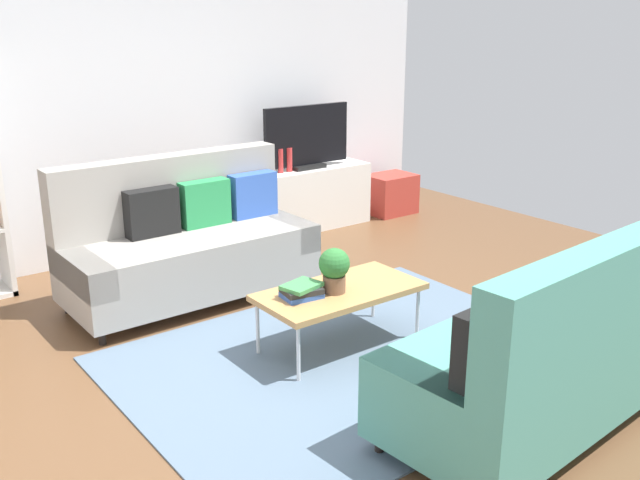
{
  "coord_description": "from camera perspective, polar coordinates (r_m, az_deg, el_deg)",
  "views": [
    {
      "loc": [
        -2.62,
        -3.37,
        2.15
      ],
      "look_at": [
        0.21,
        0.39,
        0.65
      ],
      "focal_mm": 39.95,
      "sensor_mm": 36.0,
      "label": 1
    }
  ],
  "objects": [
    {
      "name": "couch_beige",
      "position": [
        5.63,
        -10.6,
        -0.18
      ],
      "size": [
        1.91,
        0.86,
        1.1
      ],
      "rotation": [
        0.0,
        0.0,
        3.15
      ],
      "color": "gray",
      "rests_on": "ground_plane"
    },
    {
      "name": "table_book_0",
      "position": [
        4.55,
        -1.48,
        -4.44
      ],
      "size": [
        0.26,
        0.21,
        0.03
      ],
      "primitive_type": "cube",
      "rotation": [
        0.0,
        0.0,
        -0.11
      ],
      "color": "#3359B2",
      "rests_on": "coffee_table"
    },
    {
      "name": "vase_0",
      "position": [
        7.05,
        -5.24,
        5.85
      ],
      "size": [
        0.09,
        0.09,
        0.15
      ],
      "primitive_type": "cylinder",
      "color": "#B24C4C",
      "rests_on": "tv_console"
    },
    {
      "name": "tv_console",
      "position": [
        7.41,
        -1.14,
        3.38
      ],
      "size": [
        1.4,
        0.44,
        0.64
      ],
      "primitive_type": "cube",
      "color": "silver",
      "rests_on": "ground_plane"
    },
    {
      "name": "table_book_1",
      "position": [
        4.54,
        -1.49,
        -4.05
      ],
      "size": [
        0.27,
        0.22,
        0.03
      ],
      "primitive_type": "cube",
      "rotation": [
        0.0,
        0.0,
        -0.16
      ],
      "color": "#262626",
      "rests_on": "table_book_0"
    },
    {
      "name": "area_rug",
      "position": [
        4.7,
        2.61,
        -9.49
      ],
      "size": [
        2.9,
        2.2,
        0.01
      ],
      "primitive_type": "cube",
      "color": "slate",
      "rests_on": "ground_plane"
    },
    {
      "name": "potted_plant",
      "position": [
        4.59,
        1.15,
        -2.28
      ],
      "size": [
        0.2,
        0.2,
        0.3
      ],
      "color": "brown",
      "rests_on": "coffee_table"
    },
    {
      "name": "bottle_1",
      "position": [
        7.1,
        -3.19,
        6.35
      ],
      "size": [
        0.06,
        0.06,
        0.24
      ],
      "primitive_type": "cylinder",
      "color": "red",
      "rests_on": "tv_console"
    },
    {
      "name": "table_book_2",
      "position": [
        4.53,
        -1.49,
        -3.7
      ],
      "size": [
        0.28,
        0.23,
        0.03
      ],
      "primitive_type": "cube",
      "rotation": [
        0.0,
        0.0,
        0.23
      ],
      "color": "#3F8C4C",
      "rests_on": "table_book_1"
    },
    {
      "name": "tv",
      "position": [
        7.27,
        -1.08,
        8.18
      ],
      "size": [
        1.0,
        0.2,
        0.64
      ],
      "color": "black",
      "rests_on": "tv_console"
    },
    {
      "name": "coffee_table",
      "position": [
        4.71,
        1.59,
        -4.24
      ],
      "size": [
        1.1,
        0.56,
        0.42
      ],
      "color": "#B7844C",
      "rests_on": "ground_plane"
    },
    {
      "name": "wall_far",
      "position": [
        6.74,
        -14.12,
        11.2
      ],
      "size": [
        6.4,
        0.12,
        2.9
      ],
      "primitive_type": "cube",
      "color": "silver",
      "rests_on": "ground_plane"
    },
    {
      "name": "couch_green",
      "position": [
        4.0,
        17.95,
        -8.53
      ],
      "size": [
        1.96,
        0.98,
        1.1
      ],
      "rotation": [
        0.0,
        0.0,
        0.08
      ],
      "color": "teal",
      "rests_on": "ground_plane"
    },
    {
      "name": "bottle_2",
      "position": [
        7.15,
        -2.48,
        6.45
      ],
      "size": [
        0.06,
        0.06,
        0.24
      ],
      "primitive_type": "cylinder",
      "color": "red",
      "rests_on": "tv_console"
    },
    {
      "name": "ground_plane",
      "position": [
        4.78,
        0.87,
        -9.06
      ],
      "size": [
        7.68,
        7.68,
        0.0
      ],
      "primitive_type": "plane",
      "color": "brown"
    },
    {
      "name": "bottle_0",
      "position": [
        7.04,
        -3.84,
        6.24
      ],
      "size": [
        0.05,
        0.05,
        0.24
      ],
      "primitive_type": "cylinder",
      "color": "silver",
      "rests_on": "tv_console"
    },
    {
      "name": "storage_trunk",
      "position": [
        8.04,
        5.66,
        3.69
      ],
      "size": [
        0.52,
        0.4,
        0.44
      ],
      "primitive_type": "cube",
      "color": "#B2382D",
      "rests_on": "ground_plane"
    }
  ]
}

